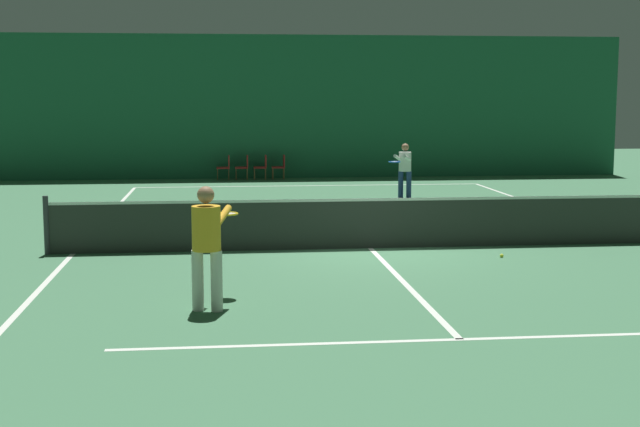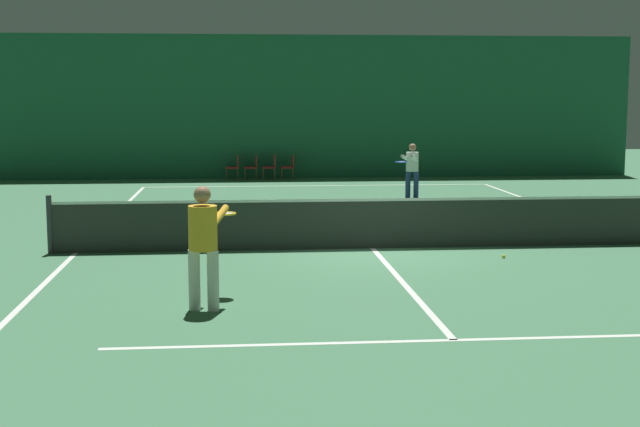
% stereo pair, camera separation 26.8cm
% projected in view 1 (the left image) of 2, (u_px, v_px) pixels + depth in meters
% --- Properties ---
extents(ground_plane, '(60.00, 60.00, 0.00)m').
position_uv_depth(ground_plane, '(370.00, 248.00, 16.84)').
color(ground_plane, '#3D704C').
extents(backdrop_curtain, '(23.00, 0.12, 4.96)m').
position_uv_depth(backdrop_curtain, '(301.00, 107.00, 31.08)').
color(backdrop_curtain, '#1E5B3D').
rests_on(backdrop_curtain, ground).
extents(court_line_baseline_far, '(11.00, 0.10, 0.00)m').
position_uv_depth(court_line_baseline_far, '(309.00, 186.00, 28.56)').
color(court_line_baseline_far, silver).
rests_on(court_line_baseline_far, ground).
extents(court_line_service_far, '(8.25, 0.10, 0.00)m').
position_uv_depth(court_line_service_far, '(330.00, 207.00, 23.14)').
color(court_line_service_far, silver).
rests_on(court_line_service_far, ground).
extents(court_line_service_near, '(8.25, 0.10, 0.00)m').
position_uv_depth(court_line_service_near, '(460.00, 339.00, 10.53)').
color(court_line_service_near, silver).
rests_on(court_line_service_near, ground).
extents(court_line_sideline_left, '(0.10, 23.80, 0.00)m').
position_uv_depth(court_line_sideline_left, '(73.00, 254.00, 16.23)').
color(court_line_sideline_left, silver).
rests_on(court_line_sideline_left, ground).
extents(court_line_centre, '(0.10, 12.80, 0.00)m').
position_uv_depth(court_line_centre, '(370.00, 248.00, 16.84)').
color(court_line_centre, silver).
rests_on(court_line_centre, ground).
extents(tennis_net, '(12.00, 0.10, 1.07)m').
position_uv_depth(tennis_net, '(371.00, 222.00, 16.77)').
color(tennis_net, '#2D332D').
rests_on(tennis_net, ground).
extents(player_near, '(0.72, 1.40, 1.68)m').
position_uv_depth(player_near, '(207.00, 238.00, 11.85)').
color(player_near, beige).
rests_on(player_near, ground).
extents(player_far, '(0.93, 1.29, 1.53)m').
position_uv_depth(player_far, '(404.00, 166.00, 25.04)').
color(player_far, navy).
rests_on(player_far, ground).
extents(courtside_chair_0, '(0.44, 0.44, 0.84)m').
position_uv_depth(courtside_chair_0, '(225.00, 166.00, 30.51)').
color(courtside_chair_0, brown).
rests_on(courtside_chair_0, ground).
extents(courtside_chair_1, '(0.44, 0.44, 0.84)m').
position_uv_depth(courtside_chair_1, '(244.00, 166.00, 30.58)').
color(courtside_chair_1, brown).
rests_on(courtside_chair_1, ground).
extents(courtside_chair_2, '(0.44, 0.44, 0.84)m').
position_uv_depth(courtside_chair_2, '(262.00, 165.00, 30.65)').
color(courtside_chair_2, brown).
rests_on(courtside_chair_2, ground).
extents(courtside_chair_3, '(0.44, 0.44, 0.84)m').
position_uv_depth(courtside_chair_3, '(280.00, 165.00, 30.72)').
color(courtside_chair_3, brown).
rests_on(courtside_chair_3, ground).
extents(tennis_ball, '(0.07, 0.07, 0.07)m').
position_uv_depth(tennis_ball, '(502.00, 256.00, 15.87)').
color(tennis_ball, '#D1DB33').
rests_on(tennis_ball, ground).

